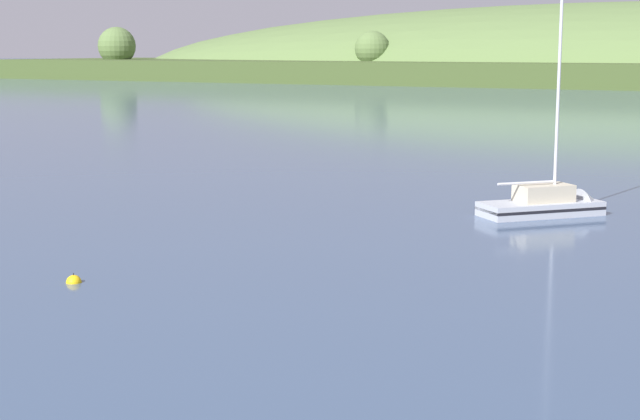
% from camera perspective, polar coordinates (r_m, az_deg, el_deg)
% --- Properties ---
extents(sailboat_midwater_white, '(7.19, 7.23, 13.30)m').
position_cam_1_polar(sailboat_midwater_white, '(56.05, 13.54, 0.11)').
color(sailboat_midwater_white, '#ADB2BC').
rests_on(sailboat_midwater_white, ground).
extents(mooring_buoy_foreground, '(0.62, 0.62, 0.70)m').
position_cam_1_polar(mooring_buoy_foreground, '(40.04, -14.20, -4.14)').
color(mooring_buoy_foreground, yellow).
rests_on(mooring_buoy_foreground, ground).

